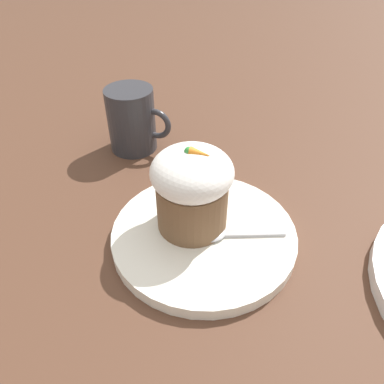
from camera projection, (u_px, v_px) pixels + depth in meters
ground_plane at (204, 239)px, 0.44m from camera, size 4.00×4.00×0.00m
dessert_plate at (204, 235)px, 0.44m from camera, size 0.21×0.21×0.02m
carrot_cake at (192, 188)px, 0.41m from camera, size 0.09×0.09×0.11m
spoon at (222, 233)px, 0.43m from camera, size 0.11×0.06×0.01m
coffee_cup at (132, 120)px, 0.57m from camera, size 0.10×0.07×0.10m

